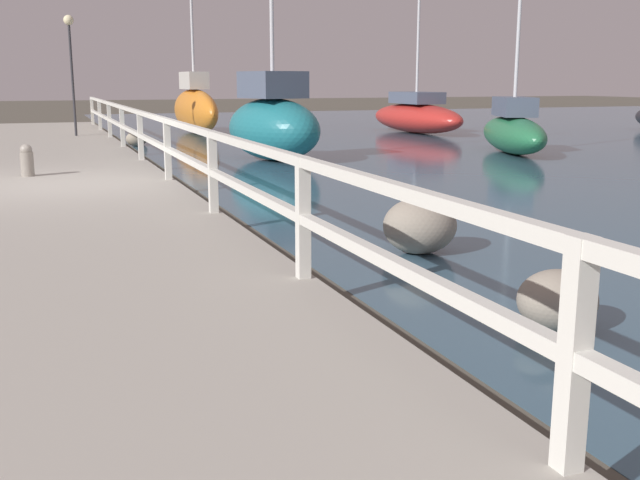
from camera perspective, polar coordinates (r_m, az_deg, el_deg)
name	(u,v)px	position (r m, az deg, el deg)	size (l,w,h in m)	color
ground_plane	(58,200)	(12.12, -19.31, 2.88)	(120.00, 120.00, 0.00)	#4C473D
dock_walkway	(58,192)	(12.10, -19.35, 3.44)	(3.58, 36.00, 0.24)	#9E998E
railing	(167,138)	(12.17, -11.58, 7.66)	(0.10, 32.50, 0.98)	silver
boulder_far_strip	(420,226)	(7.94, 7.62, 1.09)	(0.79, 0.71, 0.59)	gray
boulder_mid_strip	(136,139)	(21.50, -13.86, 7.49)	(0.54, 0.48, 0.40)	gray
boulder_water_edge	(139,139)	(21.87, -13.60, 7.47)	(0.43, 0.39, 0.32)	slate
boulder_downstream	(557,300)	(5.74, 17.64, -4.40)	(0.60, 0.54, 0.45)	gray
mooring_bollard	(27,160)	(13.32, -21.44, 5.68)	(0.21, 0.21, 0.53)	gray
dock_lamp	(70,45)	(22.66, -18.50, 13.89)	(0.28, 0.28, 3.33)	#2D2D33
sailboat_red	(416,116)	(26.40, 7.33, 9.36)	(1.71, 5.52, 5.25)	red
sailboat_orange	(195,108)	(26.18, -9.52, 9.87)	(1.03, 5.40, 7.35)	orange
sailboat_green	(513,131)	(19.46, 14.50, 8.05)	(2.64, 4.59, 4.67)	#236B42
sailboat_teal	(273,123)	(17.15, -3.60, 8.88)	(2.25, 3.34, 7.99)	#1E707A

